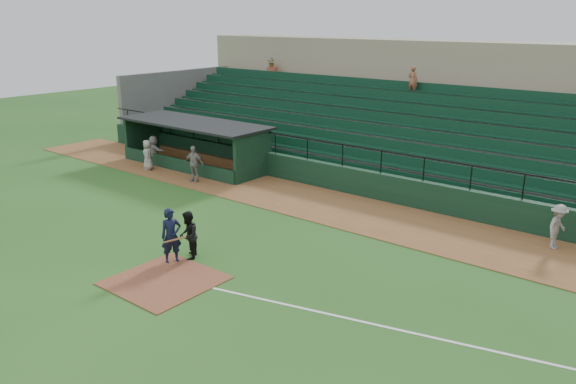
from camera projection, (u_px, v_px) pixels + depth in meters
The scene contains 12 objects.
ground at pixel (190, 270), 18.04m from camera, with size 90.00×90.00×0.00m, color #25561B.
warning_track at pixel (332, 207), 23.99m from camera, with size 40.00×4.00×0.03m, color brown.
home_plate_dirt at pixel (165, 280), 17.29m from camera, with size 3.00×3.00×0.03m, color brown.
foul_line at pixel (442, 340), 14.13m from camera, with size 18.00×0.09×0.01m, color white.
stadium_structure at pixel (425, 125), 29.60m from camera, with size 38.00×13.08×6.40m.
dugout at pixel (200, 140), 30.60m from camera, with size 8.90×3.20×2.42m.
batter_at_plate at pixel (171, 236), 18.35m from camera, with size 1.14×0.80×1.85m.
umpire at pixel (188, 235), 18.67m from camera, with size 0.80×0.62×1.64m, color black.
runner at pixel (558, 227), 19.44m from camera, with size 1.03×0.59×1.59m, color gray.
dugout_player_a at pixel (194, 164), 27.47m from camera, with size 1.03×0.43×1.76m, color gray.
dugout_player_b at pixel (148, 155), 29.60m from camera, with size 0.77×0.50×1.57m, color #A09C96.
dugout_player_c at pixel (154, 150), 30.60m from camera, with size 1.48×0.47×1.60m, color #AAA49F.
Camera 1 is at (12.79, -10.89, 7.70)m, focal length 35.36 mm.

